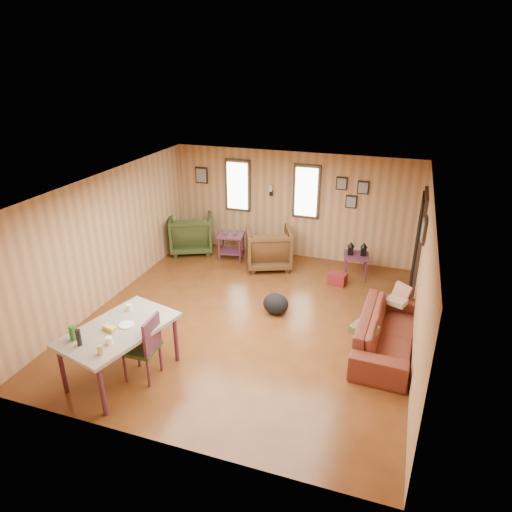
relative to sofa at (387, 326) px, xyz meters
The scene contains 11 objects.
room 2.36m from the sofa, 169.03° to the left, with size 5.54×6.04×2.44m.
sofa is the anchor object (origin of this frame).
recliner_brown 3.57m from the sofa, 138.52° to the left, with size 0.94×0.88×0.97m, color #503218.
recliner_green 5.34m from the sofa, 150.65° to the left, with size 0.96×0.90×0.99m, color #2F3D1B.
end_table 4.38m from the sofa, 145.22° to the left, with size 0.65×0.61×0.73m.
side_table 2.52m from the sofa, 108.09° to the left, with size 0.57×0.57×0.80m.
cooler 2.27m from the sofa, 118.63° to the left, with size 0.39×0.31×0.25m.
backpack 2.01m from the sofa, 166.59° to the left, with size 0.53×0.44×0.40m.
sofa_pillows 0.30m from the sofa, 109.33° to the left, with size 0.88×1.60×0.33m.
dining_table 4.05m from the sofa, 151.71° to the right, with size 1.32×1.78×1.05m.
dining_chair 3.67m from the sofa, 150.28° to the right, with size 0.47×0.47×1.01m.
Camera 1 is at (2.34, -6.54, 4.30)m, focal length 32.00 mm.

